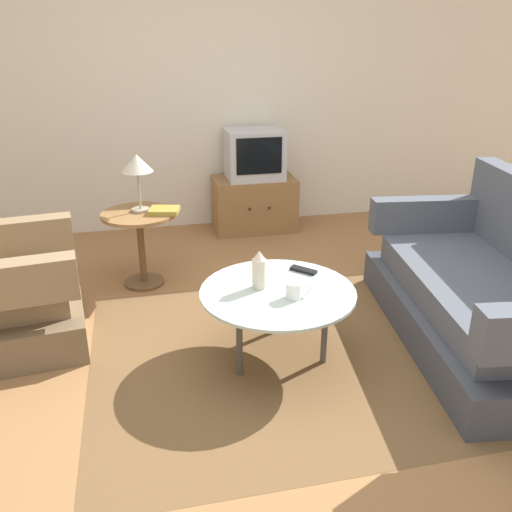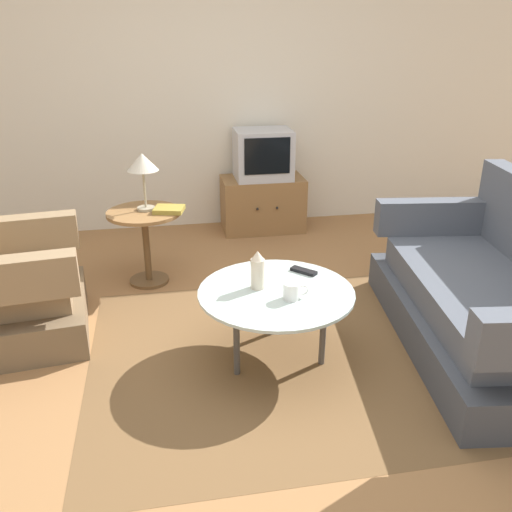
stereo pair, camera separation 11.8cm
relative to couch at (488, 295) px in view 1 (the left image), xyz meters
name	(u,v)px [view 1 (the left image)]	position (x,y,z in m)	size (l,w,h in m)	color
ground_plane	(266,360)	(-1.37, 0.06, -0.30)	(16.00, 16.00, 0.00)	olive
back_wall	(203,80)	(-1.37, 2.57, 1.05)	(9.00, 0.12, 2.70)	beige
area_rug	(277,357)	(-1.30, 0.08, -0.30)	(2.15, 1.96, 0.00)	brown
couch	(488,295)	(0.00, 0.00, 0.00)	(1.11, 1.88, 0.94)	#3E424B
coffee_table	(278,295)	(-1.30, 0.08, 0.10)	(0.88, 0.88, 0.44)	#B2C6C1
side_table	(140,233)	(-2.03, 1.25, 0.11)	(0.54, 0.54, 0.57)	olive
tv_stand	(254,204)	(-0.96, 2.25, -0.05)	(0.76, 0.45, 0.50)	olive
television	(254,154)	(-0.96, 2.24, 0.42)	(0.51, 0.41, 0.44)	#B7B7BC
table_lamp	(137,166)	(-2.01, 1.28, 0.60)	(0.22, 0.22, 0.41)	#9E937A
vase	(259,270)	(-1.39, 0.13, 0.24)	(0.08, 0.08, 0.23)	beige
mug	(294,290)	(-1.23, -0.03, 0.18)	(0.14, 0.09, 0.09)	white
tv_remote_dark	(303,270)	(-1.08, 0.28, 0.15)	(0.15, 0.15, 0.02)	black
book	(164,210)	(-1.85, 1.21, 0.28)	(0.24, 0.22, 0.03)	olive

